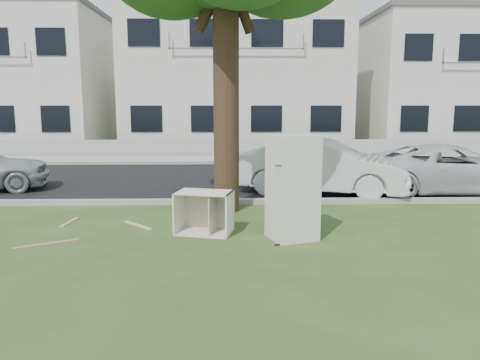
{
  "coord_description": "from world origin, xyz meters",
  "views": [
    {
      "loc": [
        -0.34,
        -8.15,
        2.32
      ],
      "look_at": [
        -0.14,
        0.6,
        0.87
      ],
      "focal_mm": 35.0,
      "sensor_mm": 36.0,
      "label": 1
    }
  ],
  "objects_px": {
    "fridge": "(292,187)",
    "car_center": "(322,167)",
    "cabinet": "(204,212)",
    "car_right": "(452,169)"
  },
  "relations": [
    {
      "from": "car_center",
      "to": "car_right",
      "type": "height_order",
      "value": "car_center"
    },
    {
      "from": "car_center",
      "to": "cabinet",
      "type": "bearing_deg",
      "value": 161.67
    },
    {
      "from": "cabinet",
      "to": "car_right",
      "type": "height_order",
      "value": "car_right"
    },
    {
      "from": "cabinet",
      "to": "car_right",
      "type": "bearing_deg",
      "value": 43.86
    },
    {
      "from": "fridge",
      "to": "car_center",
      "type": "height_order",
      "value": "fridge"
    },
    {
      "from": "fridge",
      "to": "car_center",
      "type": "xyz_separation_m",
      "value": [
        1.29,
        3.98,
        -0.19
      ]
    },
    {
      "from": "cabinet",
      "to": "car_right",
      "type": "distance_m",
      "value": 7.18
    },
    {
      "from": "cabinet",
      "to": "car_center",
      "type": "distance_m",
      "value": 4.61
    },
    {
      "from": "fridge",
      "to": "car_right",
      "type": "height_order",
      "value": "fridge"
    },
    {
      "from": "cabinet",
      "to": "car_center",
      "type": "relative_size",
      "value": 0.23
    }
  ]
}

